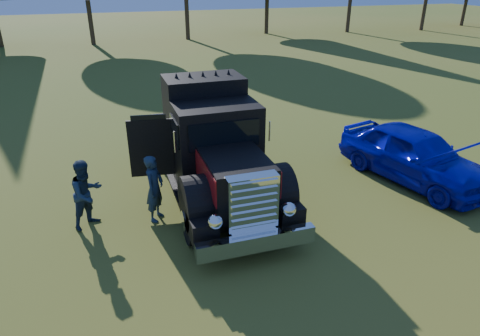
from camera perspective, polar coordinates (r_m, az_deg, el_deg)
name	(u,v)px	position (r m, az deg, el deg)	size (l,w,h in m)	color
ground	(275,210)	(10.91, 4.66, -5.61)	(120.00, 120.00, 0.00)	#425D1B
diamond_t_truck	(213,149)	(11.18, -3.63, 2.52)	(3.37, 7.16, 3.00)	black
hotrod_coupe	(414,155)	(13.08, 22.24, 1.66)	(2.87, 4.83, 1.89)	#0819BE
spectator_near	(155,188)	(10.33, -11.32, -2.66)	(0.60, 0.40, 1.65)	#222E4F
spectator_far	(87,194)	(10.49, -19.75, -3.25)	(0.81, 0.63, 1.66)	#1A263D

